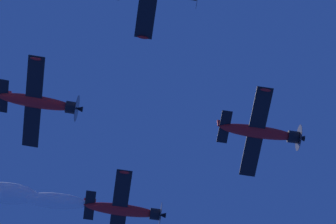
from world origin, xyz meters
name	(u,v)px	position (x,y,z in m)	size (l,w,h in m)	color
airplane_lead	(261,132)	(-0.47, 4.03, 56.93)	(7.46, 6.97, 2.47)	red
airplane_left_wingman	(124,210)	(-2.18, -9.81, 57.02)	(7.46, 6.97, 2.32)	red
airplane_slot_tail	(39,102)	(9.92, -11.36, 57.94)	(7.46, 6.99, 2.79)	red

